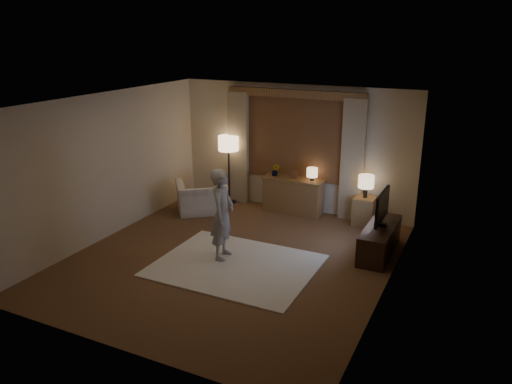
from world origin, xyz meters
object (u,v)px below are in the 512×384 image
Objects in this scene: side_table at (364,211)px; person at (222,214)px; armchair at (201,197)px; sideboard at (293,196)px; tv_stand at (379,240)px.

person is (-1.73, -2.48, 0.50)m from side_table.
armchair is 2.31m from person.
sideboard reaches higher than side_table.
sideboard reaches higher than armchair.
armchair is 3.29m from side_table.
tv_stand is (0.56, -1.19, -0.03)m from side_table.
person is at bearing -95.22° from sideboard.
side_table is (1.50, -0.05, -0.07)m from sideboard.
side_table is (3.20, 0.77, -0.04)m from armchair.
armchair reaches higher than tv_stand.
tv_stand is at bearing -70.54° from person.
sideboard is 2.58m from person.
armchair is 1.78× the size of side_table.
sideboard is 1.89m from armchair.
person reaches higher than armchair.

